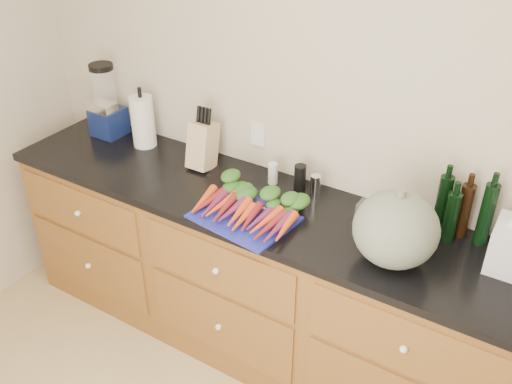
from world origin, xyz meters
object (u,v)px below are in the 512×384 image
Objects in this scene: tomato_box at (376,210)px; squash at (396,229)px; cutting_board at (244,217)px; knife_block at (203,145)px; carrots at (248,207)px; paper_towel at (143,122)px; blender_appliance at (106,105)px.

squash is at bearing -56.42° from tomato_box.
knife_block reaches higher than cutting_board.
carrots is at bearing -30.29° from knife_block.
paper_towel is 0.42m from knife_block.
carrots is 0.69m from squash.
knife_block is at bearing -2.71° from paper_towel.
paper_towel is (-0.87, 0.32, 0.14)m from cutting_board.
carrots is 0.58m from tomato_box.
blender_appliance is (-1.82, 0.25, 0.03)m from squash.
cutting_board is at bearing -146.86° from tomato_box.
paper_towel reaches higher than knife_block.
knife_block is (0.42, -0.02, -0.02)m from paper_towel.
tomato_box is at bearing 33.14° from cutting_board.
paper_towel is 1.38m from tomato_box.
squash reaches higher than knife_block.
paper_towel is at bearing -179.58° from tomato_box.
cutting_board is 0.94m from paper_towel.
squash is 1.15m from knife_block.
blender_appliance is 0.69m from knife_block.
carrots reaches higher than cutting_board.
carrots is 1.18m from blender_appliance.
squash is 1.19× the size of paper_towel.
paper_towel is 1.90× the size of tomato_box.
paper_towel reaches higher than carrots.
knife_block is at bearing -178.20° from tomato_box.
paper_towel is (-0.87, 0.28, 0.11)m from carrots.
carrots is at bearing 90.00° from cutting_board.
tomato_box is (0.51, 0.29, -0.00)m from carrots.
blender_appliance is 0.27m from paper_towel.
cutting_board is 1.19m from blender_appliance.
blender_appliance is at bearing 172.17° from squash.
knife_block is 1.58× the size of tomato_box.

